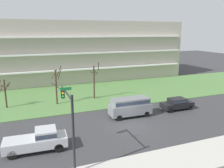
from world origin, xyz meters
TOP-DOWN VIEW (x-y plane):
  - ground at (0.00, 0.00)m, footprint 160.00×160.00m
  - sidewalk_curb_near at (0.00, -8.00)m, footprint 80.00×4.00m
  - grass_lawn_strip at (0.00, 14.00)m, footprint 80.00×16.00m
  - apartment_building at (0.00, 28.47)m, footprint 46.69×13.89m
  - tree_far_left at (-13.37, 11.53)m, footprint 1.78×1.60m
  - tree_left at (-6.54, 10.71)m, footprint 1.54×1.55m
  - tree_center at (-0.72, 11.26)m, footprint 1.66×1.46m
  - pickup_silver_near_left at (-9.95, -2.01)m, footprint 5.50×2.30m
  - van_gray_center_left at (1.22, 2.50)m, footprint 5.24×2.11m
  - sedan_black_center_right at (8.26, 2.50)m, footprint 4.41×1.82m
  - traffic_signal_mast at (-7.70, -5.13)m, footprint 0.90×4.43m

SIDE VIEW (x-z plane):
  - ground at x=0.00m, z-range 0.00..0.00m
  - grass_lawn_strip at x=0.00m, z-range 0.00..0.08m
  - sidewalk_curb_near at x=0.00m, z-range 0.00..0.15m
  - sedan_black_center_right at x=8.26m, z-range 0.09..1.66m
  - pickup_silver_near_left at x=-9.95m, z-range 0.04..1.99m
  - van_gray_center_left at x=1.22m, z-range 0.22..2.58m
  - tree_far_left at x=-13.37m, z-range 0.29..4.33m
  - tree_left at x=-6.54m, z-range 0.06..5.76m
  - tree_center at x=-0.72m, z-range -0.06..5.88m
  - traffic_signal_mast at x=-7.70m, z-range 1.09..7.20m
  - apartment_building at x=0.00m, z-range 0.00..12.44m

